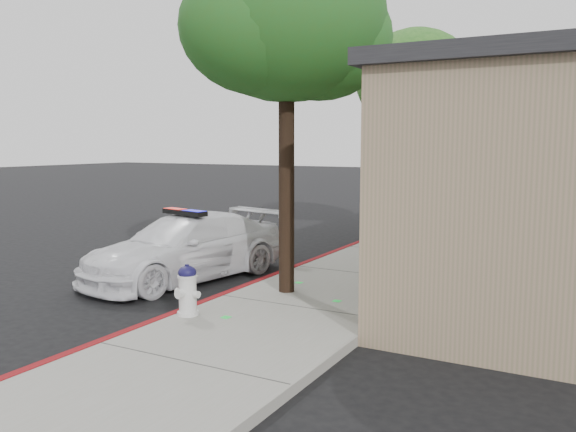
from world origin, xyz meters
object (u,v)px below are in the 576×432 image
(street_tree_near, at_px, (287,24))
(street_tree_mid, at_px, (417,82))
(fire_hydrant, at_px, (187,290))
(street_tree_far, at_px, (414,91))
(police_car, at_px, (185,247))

(street_tree_near, bearing_deg, street_tree_mid, 87.47)
(fire_hydrant, relative_size, street_tree_far, 0.14)
(street_tree_near, relative_size, street_tree_far, 1.13)
(fire_hydrant, height_order, street_tree_mid, street_tree_mid)
(street_tree_far, bearing_deg, street_tree_mid, -71.25)
(police_car, bearing_deg, street_tree_near, 3.82)
(police_car, relative_size, street_tree_mid, 0.87)
(fire_hydrant, height_order, street_tree_far, street_tree_far)
(police_car, xyz_separation_m, street_tree_near, (2.73, -0.40, 4.35))
(street_tree_mid, xyz_separation_m, street_tree_far, (-0.60, 1.76, -0.11))
(street_tree_far, bearing_deg, fire_hydrant, -91.98)
(fire_hydrant, bearing_deg, street_tree_mid, 87.73)
(police_car, bearing_deg, fire_hydrant, -39.00)
(street_tree_near, xyz_separation_m, street_tree_mid, (0.31, 6.95, -0.41))
(fire_hydrant, distance_m, street_tree_mid, 10.03)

